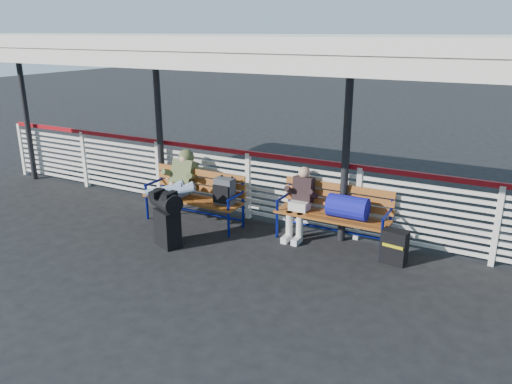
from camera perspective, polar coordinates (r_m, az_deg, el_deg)
The scene contains 9 objects.
ground at distance 7.53m, azimuth -8.05°, elevation -7.49°, with size 60.00×60.00×0.00m, color black.
fence at distance 8.78m, azimuth -0.90°, elevation 1.05°, with size 12.08×0.08×1.24m.
canopy at distance 7.52m, azimuth -5.02°, elevation 16.57°, with size 12.60×3.60×3.16m.
luggage_stack at distance 7.81m, azimuth -10.15°, elevation -2.78°, with size 0.61×0.49×0.89m.
bench_left at distance 8.56m, azimuth -5.97°, elevation 0.01°, with size 1.80×0.56×0.92m.
bench_right at distance 7.83m, azimuth 9.74°, elevation -1.78°, with size 1.80×0.56×0.92m.
traveler_man at distance 8.45m, azimuth -9.20°, elevation 0.60°, with size 0.94×1.64×0.77m.
companion_person at distance 8.04m, azimuth 5.05°, elevation -1.13°, with size 0.32×0.66×1.15m.
suitcase_side at distance 7.48m, azimuth 15.52°, elevation -6.06°, with size 0.39×0.26×0.50m.
Camera 1 is at (4.14, -5.42, 3.21)m, focal length 35.00 mm.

